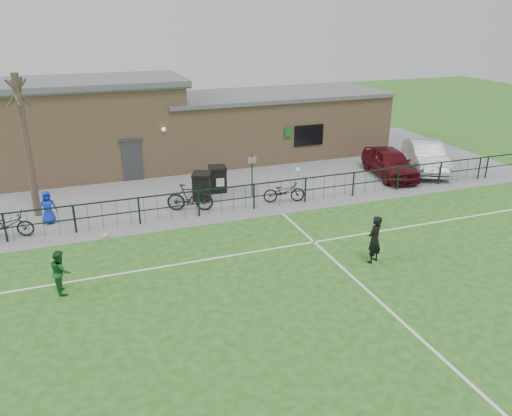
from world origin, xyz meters
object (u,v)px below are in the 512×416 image
object	(u,v)px
wheelie_bin_left	(202,187)
bicycle_d	(190,198)
ball_ground	(105,235)
car_maroon	(390,162)
outfield_player	(61,272)
car_silver	(426,156)
bicycle_e	(284,192)
spectator_child	(48,207)
bare_tree	(27,148)
wheelie_bin_right	(218,180)
sign_post	(252,175)
bicycle_c	(8,225)

from	to	relation	value
wheelie_bin_left	bicycle_d	size ratio (longest dim) A/B	0.59
wheelie_bin_left	ball_ground	size ratio (longest dim) A/B	5.45
car_maroon	outfield_player	xyz separation A→B (m)	(-16.40, -6.61, -0.06)
car_silver	outfield_player	world-z (taller)	car_silver
car_silver	bicycle_e	size ratio (longest dim) A/B	2.50
wheelie_bin_left	spectator_child	bearing A→B (deg)	-153.05
bare_tree	bicycle_d	distance (m)	6.95
wheelie_bin_right	outfield_player	xyz separation A→B (m)	(-7.16, -7.43, 0.11)
sign_post	bare_tree	bearing A→B (deg)	175.02
car_maroon	bicycle_e	bearing A→B (deg)	-155.99
bicycle_c	bicycle_e	distance (m)	11.55
bare_tree	spectator_child	bearing A→B (deg)	-66.52
bicycle_c	bicycle_d	world-z (taller)	bicycle_d
wheelie_bin_right	car_maroon	xyz separation A→B (m)	(9.24, -0.82, 0.17)
bare_tree	spectator_child	distance (m)	2.59
bare_tree	bicycle_c	distance (m)	3.35
sign_post	bicycle_c	xyz separation A→B (m)	(-10.47, -1.21, -0.50)
sign_post	car_silver	xyz separation A→B (m)	(10.34, 0.58, -0.21)
bare_tree	outfield_player	bearing A→B (deg)	-82.01
car_maroon	bicycle_e	xyz separation A→B (m)	(-6.80, -1.69, -0.25)
sign_post	spectator_child	size ratio (longest dim) A/B	1.43
wheelie_bin_right	bicycle_c	world-z (taller)	wheelie_bin_right
bicycle_d	bicycle_e	bearing A→B (deg)	-75.64
bare_tree	sign_post	world-z (taller)	bare_tree
spectator_child	bicycle_c	bearing A→B (deg)	-160.45
bare_tree	wheelie_bin_right	xyz separation A→B (m)	(8.15, 0.36, -2.40)
sign_post	bicycle_d	xyz separation A→B (m)	(-3.21, -0.90, -0.39)
wheelie_bin_right	spectator_child	world-z (taller)	spectator_child
sign_post	bicycle_d	bearing A→B (deg)	-164.30
ball_ground	spectator_child	bearing A→B (deg)	132.25
bicycle_e	bicycle_c	bearing A→B (deg)	101.94
car_silver	outfield_player	bearing A→B (deg)	-136.59
bare_tree	wheelie_bin_left	size ratio (longest dim) A/B	5.03
wheelie_bin_right	spectator_child	bearing A→B (deg)	-161.88
ball_ground	wheelie_bin_right	bearing A→B (deg)	33.68
bicycle_c	bicycle_e	world-z (taller)	bicycle_c
bicycle_d	bicycle_e	xyz separation A→B (m)	(4.30, -0.42, -0.11)
bicycle_d	bicycle_c	bearing A→B (deg)	112.39
wheelie_bin_left	bicycle_c	bearing A→B (deg)	-147.71
wheelie_bin_right	sign_post	distance (m)	1.85
wheelie_bin_left	bicycle_c	xyz separation A→B (m)	(-8.11, -1.55, -0.09)
sign_post	spectator_child	bearing A→B (deg)	-178.09
bare_tree	car_maroon	size ratio (longest dim) A/B	1.36
bicycle_c	outfield_player	world-z (taller)	outfield_player
car_silver	bicycle_d	xyz separation A→B (m)	(-13.55, -1.48, -0.18)
spectator_child	outfield_player	bearing A→B (deg)	-97.80
wheelie_bin_right	car_silver	bearing A→B (deg)	4.17
car_maroon	sign_post	bearing A→B (deg)	-167.27
bicycle_c	outfield_player	bearing A→B (deg)	-147.95
bicycle_d	ball_ground	xyz separation A→B (m)	(-3.76, -1.65, -0.52)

